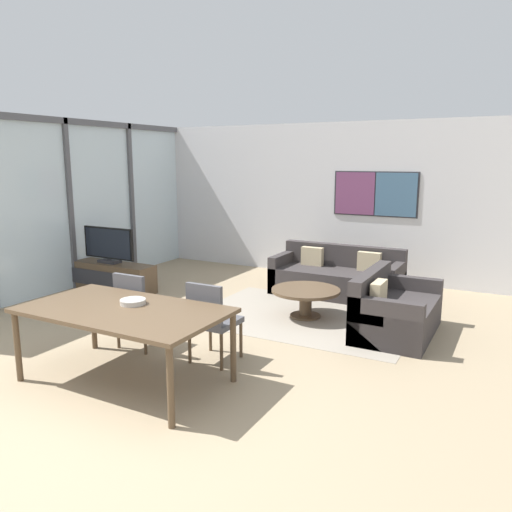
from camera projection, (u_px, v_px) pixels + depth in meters
The scene contains 13 objects.
ground_plane at pixel (97, 411), 4.32m from camera, with size 24.00×24.00×0.00m, color #9E896B.
wall_back at pixel (334, 200), 9.12m from camera, with size 8.06×0.09×2.80m.
window_wall_left at pixel (69, 197), 8.20m from camera, with size 0.07×5.88×2.80m.
area_rug at pixel (305, 317), 6.90m from camera, with size 2.96×2.10×0.01m.
tv_console at pixel (110, 276), 8.29m from camera, with size 1.65×0.43×0.46m.
television at pixel (109, 245), 8.20m from camera, with size 1.03×0.20×0.59m.
sofa_main at pixel (338, 278), 8.00m from camera, with size 2.02×0.85×0.77m.
sofa_side at pixel (391, 312), 6.22m from camera, with size 0.85×1.42×0.77m.
coffee_table at pixel (306, 296), 6.85m from camera, with size 0.94×0.94×0.40m.
dining_table at pixel (123, 314), 4.78m from camera, with size 1.98×1.10×0.74m.
dining_chair_left at pixel (138, 305), 5.69m from camera, with size 0.46×0.46×0.89m.
dining_chair_centre at pixel (211, 317), 5.26m from camera, with size 0.46×0.46×0.89m.
fruit_bowl at pixel (133, 301), 4.90m from camera, with size 0.25×0.25×0.05m.
Camera 1 is at (3.10, -2.86, 2.15)m, focal length 35.00 mm.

